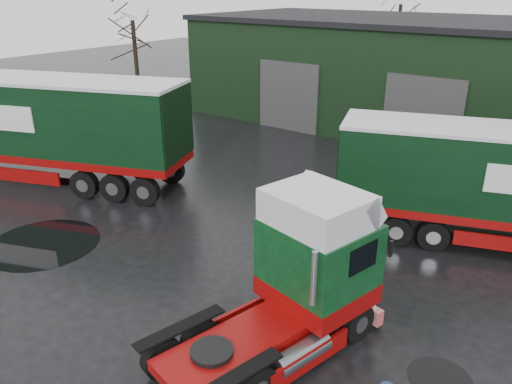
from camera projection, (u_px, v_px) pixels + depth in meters
ground at (207, 250)px, 16.60m from camera, size 100.00×100.00×0.00m
warehouse at (461, 77)px, 29.05m from camera, size 32.40×12.40×6.30m
hero_tractor at (265, 287)px, 11.16m from camera, size 3.96×6.62×3.84m
trailer_left at (22, 129)px, 21.73m from camera, size 15.06×8.31×4.65m
tree_left at (135, 47)px, 33.18m from camera, size 4.40×4.40×8.50m
tree_back_a at (398, 29)px, 40.23m from camera, size 4.40×4.40×9.50m
puddle_0 at (43, 244)px, 17.00m from camera, size 3.74×3.74×0.01m
puddle_1 at (333, 215)px, 19.11m from camera, size 2.93×2.93×0.01m
puddle_2 at (85, 171)px, 23.59m from camera, size 3.69×3.69×0.01m
puddle_3 at (440, 378)px, 11.21m from camera, size 1.43×1.43×0.01m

